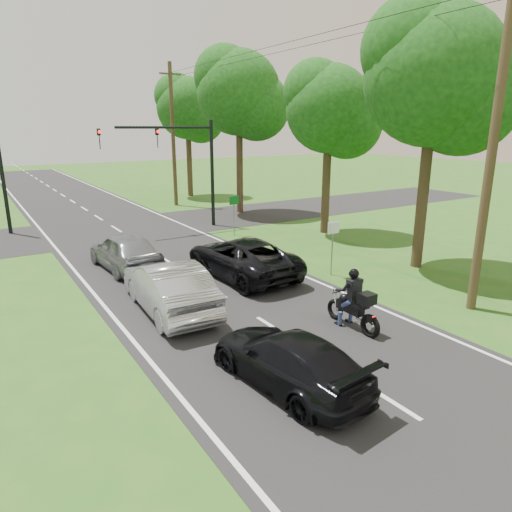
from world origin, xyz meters
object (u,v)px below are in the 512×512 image
(utility_pole_far, at_px, (173,135))
(sign_white, at_px, (333,235))
(silver_sedan, at_px, (169,287))
(sign_green, at_px, (234,206))
(silver_suv, at_px, (125,251))
(utility_pole_near, at_px, (493,145))
(dark_suv, at_px, (242,257))
(dark_car_behind, at_px, (288,359))
(motorcycle_rider, at_px, (354,305))
(traffic_signal, at_px, (181,155))

(utility_pole_far, height_order, sign_white, utility_pole_far)
(silver_sedan, height_order, sign_green, sign_green)
(silver_suv, distance_m, utility_pole_near, 13.61)
(dark_suv, bearing_deg, dark_car_behind, 64.31)
(dark_car_behind, distance_m, utility_pole_far, 26.05)
(motorcycle_rider, xyz_separation_m, utility_pole_near, (4.28, -0.89, 4.37))
(silver_sedan, height_order, utility_pole_near, utility_pole_near)
(utility_pole_far, bearing_deg, silver_suv, -120.08)
(utility_pole_near, distance_m, sign_white, 6.26)
(silver_suv, bearing_deg, sign_white, 138.31)
(silver_sedan, distance_m, sign_green, 10.66)
(sign_white, bearing_deg, silver_sedan, -179.53)
(sign_white, bearing_deg, dark_car_behind, -138.25)
(dark_car_behind, xyz_separation_m, sign_green, (6.34, 13.48, 0.97))
(utility_pole_near, bearing_deg, sign_green, 95.72)
(traffic_signal, distance_m, utility_pole_near, 16.28)
(motorcycle_rider, relative_size, silver_sedan, 0.43)
(motorcycle_rider, relative_size, silver_suv, 0.47)
(dark_suv, xyz_separation_m, utility_pole_near, (4.51, -6.79, 4.32))
(sign_white, bearing_deg, dark_suv, 148.96)
(dark_car_behind, bearing_deg, sign_white, -144.21)
(motorcycle_rider, relative_size, traffic_signal, 0.33)
(dark_suv, height_order, traffic_signal, traffic_signal)
(traffic_signal, relative_size, sign_green, 3.00)
(dark_suv, height_order, utility_pole_far, utility_pole_far)
(dark_suv, relative_size, silver_suv, 1.20)
(silver_sedan, xyz_separation_m, silver_suv, (0.18, 5.16, -0.03))
(sign_green, bearing_deg, dark_car_behind, -115.19)
(traffic_signal, bearing_deg, utility_pole_far, 70.32)
(dark_car_behind, bearing_deg, motorcycle_rider, -163.41)
(silver_sedan, xyz_separation_m, dark_car_behind, (0.60, -5.43, -0.18))
(dark_suv, relative_size, traffic_signal, 0.84)
(silver_suv, distance_m, sign_white, 8.35)
(motorcycle_rider, relative_size, dark_car_behind, 0.50)
(utility_pole_near, relative_size, sign_white, 4.71)
(utility_pole_near, bearing_deg, traffic_signal, 100.14)
(dark_car_behind, relative_size, traffic_signal, 0.66)
(dark_car_behind, height_order, sign_white, sign_white)
(sign_white, bearing_deg, motorcycle_rider, -124.25)
(silver_sedan, bearing_deg, utility_pole_far, -110.32)
(silver_suv, height_order, dark_car_behind, silver_suv)
(dark_car_behind, distance_m, sign_white, 8.29)
(silver_sedan, relative_size, silver_suv, 1.07)
(dark_car_behind, xyz_separation_m, utility_pole_far, (7.64, 24.50, 4.46))
(silver_suv, xyz_separation_m, traffic_signal, (5.20, 5.91, 3.36))
(utility_pole_far, relative_size, sign_green, 4.71)
(motorcycle_rider, relative_size, sign_green, 0.98)
(utility_pole_near, xyz_separation_m, utility_pole_far, (0.00, 24.00, 0.00))
(dark_car_behind, height_order, traffic_signal, traffic_signal)
(silver_suv, relative_size, utility_pole_near, 0.45)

